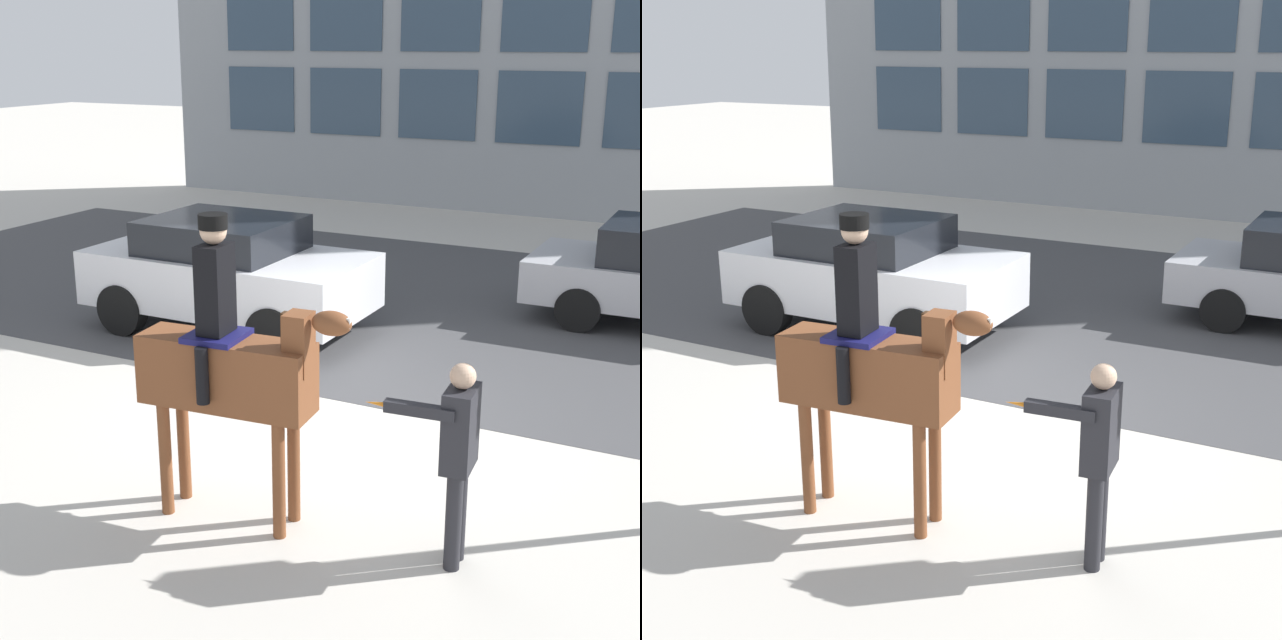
{
  "view_description": "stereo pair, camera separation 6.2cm",
  "coord_description": "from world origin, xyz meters",
  "views": [
    {
      "loc": [
        3.85,
        -8.14,
        4.0
      ],
      "look_at": [
        0.38,
        -1.37,
        1.61
      ],
      "focal_mm": 50.0,
      "sensor_mm": 36.0,
      "label": 1
    },
    {
      "loc": [
        3.91,
        -8.11,
        4.0
      ],
      "look_at": [
        0.38,
        -1.37,
        1.61
      ],
      "focal_mm": 50.0,
      "sensor_mm": 36.0,
      "label": 2
    }
  ],
  "objects": [
    {
      "name": "pedestrian_bystander",
      "position": [
        1.95,
        -2.12,
        1.0
      ],
      "size": [
        0.82,
        0.48,
        1.7
      ],
      "rotation": [
        0.0,
        0.0,
        -3.05
      ],
      "color": "#232328",
      "rests_on": "ground_plane"
    },
    {
      "name": "ground_plane",
      "position": [
        0.0,
        0.0,
        0.0
      ],
      "size": [
        80.0,
        80.0,
        0.0
      ],
      "primitive_type": "plane",
      "color": "beige"
    },
    {
      "name": "street_car_near_lane",
      "position": [
        -2.94,
        2.23,
        0.86
      ],
      "size": [
        3.98,
        2.04,
        1.62
      ],
      "color": "silver",
      "rests_on": "ground_plane"
    },
    {
      "name": "mounted_horse_lead",
      "position": [
        0.0,
        -2.29,
        1.41
      ],
      "size": [
        1.95,
        0.65,
        2.68
      ],
      "rotation": [
        0.0,
        0.0,
        0.09
      ],
      "color": "brown",
      "rests_on": "ground_plane"
    },
    {
      "name": "road_surface",
      "position": [
        0.0,
        4.75,
        0.0
      ],
      "size": [
        22.48,
        8.5,
        0.01
      ],
      "color": "#444447",
      "rests_on": "ground_plane"
    }
  ]
}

